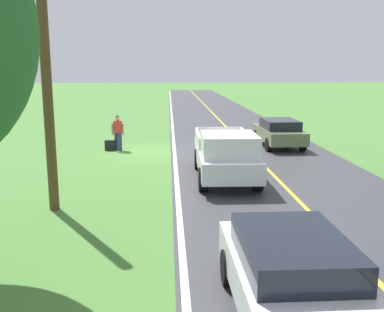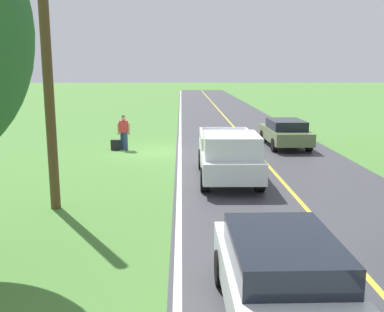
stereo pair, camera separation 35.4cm
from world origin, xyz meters
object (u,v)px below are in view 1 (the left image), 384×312
object	(u,v)px
suitcase_carried	(110,145)
sedan_near_oncoming	(279,132)
hitchhiker_walking	(118,131)
pickup_truck_passing	(226,154)
utility_pole_roadside	(47,81)
sedan_ahead_same_lane	(294,279)

from	to	relation	value
suitcase_carried	sedan_near_oncoming	xyz separation A→B (m)	(-8.58, -0.73, 0.50)
hitchhiker_walking	sedan_near_oncoming	xyz separation A→B (m)	(-8.16, -0.67, -0.23)
pickup_truck_passing	sedan_near_oncoming	size ratio (longest dim) A/B	1.23
hitchhiker_walking	pickup_truck_passing	world-z (taller)	pickup_truck_passing
sedan_near_oncoming	utility_pole_roadside	world-z (taller)	utility_pole_roadside
hitchhiker_walking	pickup_truck_passing	xyz separation A→B (m)	(-4.53, 6.18, -0.01)
pickup_truck_passing	utility_pole_roadside	size ratio (longest dim) A/B	0.74
suitcase_carried	sedan_near_oncoming	size ratio (longest dim) A/B	0.12
suitcase_carried	sedan_ahead_same_lane	world-z (taller)	sedan_ahead_same_lane
suitcase_carried	sedan_near_oncoming	world-z (taller)	sedan_near_oncoming
suitcase_carried	sedan_ahead_same_lane	distance (m)	16.03
utility_pole_roadside	hitchhiker_walking	bearing A→B (deg)	-95.09
sedan_ahead_same_lane	sedan_near_oncoming	bearing A→B (deg)	-103.11
sedan_ahead_same_lane	utility_pole_roadside	size ratio (longest dim) A/B	0.60
sedan_ahead_same_lane	hitchhiker_walking	bearing A→B (deg)	-73.87
hitchhiker_walking	suitcase_carried	world-z (taller)	hitchhiker_walking
pickup_truck_passing	sedan_near_oncoming	distance (m)	7.75
pickup_truck_passing	utility_pole_roadside	xyz separation A→B (m)	(5.36, 3.09, 2.69)
hitchhiker_walking	sedan_near_oncoming	distance (m)	8.19
hitchhiker_walking	sedan_near_oncoming	bearing A→B (deg)	-175.33
hitchhiker_walking	suitcase_carried	xyz separation A→B (m)	(0.42, 0.07, -0.72)
hitchhiker_walking	utility_pole_roadside	world-z (taller)	utility_pole_roadside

